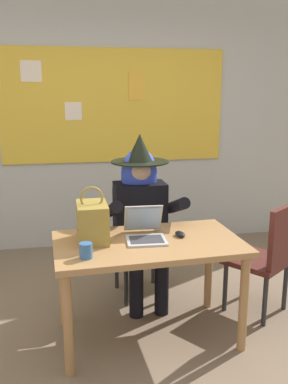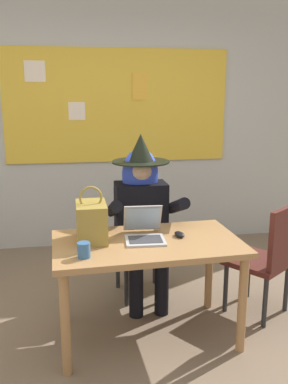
{
  "view_description": "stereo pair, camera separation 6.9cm",
  "coord_description": "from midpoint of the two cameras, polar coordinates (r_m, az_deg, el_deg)",
  "views": [
    {
      "loc": [
        -0.59,
        -2.49,
        1.7
      ],
      "look_at": [
        -0.0,
        0.47,
        0.98
      ],
      "focal_mm": 39.45,
      "sensor_mm": 36.0,
      "label": 1
    },
    {
      "loc": [
        -0.52,
        -2.5,
        1.7
      ],
      "look_at": [
        -0.0,
        0.47,
        0.98
      ],
      "focal_mm": 39.45,
      "sensor_mm": 36.0,
      "label": 2
    }
  ],
  "objects": [
    {
      "name": "ground_plane",
      "position": [
        3.07,
        1.16,
        -20.21
      ],
      "size": [
        24.0,
        24.0,
        0.0
      ],
      "primitive_type": "plane",
      "color": "#75604C"
    },
    {
      "name": "wall_back_bulletin",
      "position": [
        4.68,
        -4.49,
        10.06
      ],
      "size": [
        5.5,
        2.18,
        2.83
      ],
      "color": "#B2B2AD",
      "rests_on": "ground"
    },
    {
      "name": "desk_main",
      "position": [
        2.91,
        -0.08,
        -8.39
      ],
      "size": [
        1.29,
        0.78,
        0.72
      ],
      "rotation": [
        0.0,
        0.0,
        0.04
      ],
      "color": "#A37547",
      "rests_on": "ground"
    },
    {
      "name": "chair_at_desk",
      "position": [
        3.62,
        -1.39,
        -5.8
      ],
      "size": [
        0.46,
        0.46,
        0.91
      ],
      "rotation": [
        0.0,
        0.0,
        -1.47
      ],
      "color": "#2D3347",
      "rests_on": "ground"
    },
    {
      "name": "person_costumed",
      "position": [
        3.43,
        -0.94,
        -2.1
      ],
      "size": [
        0.59,
        0.7,
        1.38
      ],
      "rotation": [
        0.0,
        0.0,
        -1.57
      ],
      "color": "black",
      "rests_on": "ground"
    },
    {
      "name": "laptop",
      "position": [
        2.91,
        -0.54,
        -5.36
      ],
      "size": [
        0.29,
        0.35,
        0.22
      ],
      "rotation": [
        0.0,
        0.0,
        -0.06
      ],
      "color": "#B7B7BC",
      "rests_on": "desk_main"
    },
    {
      "name": "computer_mouse",
      "position": [
        2.96,
        4.25,
        -5.69
      ],
      "size": [
        0.08,
        0.11,
        0.03
      ],
      "primitive_type": "ellipsoid",
      "rotation": [
        0.0,
        0.0,
        0.19
      ],
      "color": "black",
      "rests_on": "desk_main"
    },
    {
      "name": "handbag",
      "position": [
        2.86,
        -7.68,
        -4.01
      ],
      "size": [
        0.2,
        0.3,
        0.38
      ],
      "rotation": [
        0.0,
        0.0,
        0.24
      ],
      "color": "olive",
      "rests_on": "desk_main"
    },
    {
      "name": "coffee_mug",
      "position": [
        2.6,
        -8.61,
        -7.84
      ],
      "size": [
        0.08,
        0.08,
        0.09
      ],
      "primitive_type": "cylinder",
      "color": "#336099",
      "rests_on": "desk_main"
    },
    {
      "name": "chair_extra_corner",
      "position": [
        3.37,
        15.77,
        -8.07
      ],
      "size": [
        0.59,
        0.59,
        0.89
      ],
      "rotation": [
        0.0,
        0.0,
        2.2
      ],
      "color": "#4C1E19",
      "rests_on": "ground"
    }
  ]
}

